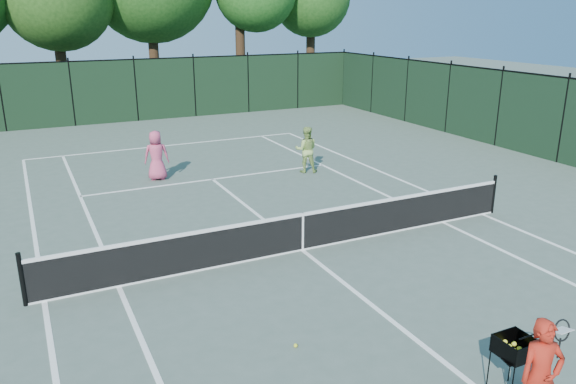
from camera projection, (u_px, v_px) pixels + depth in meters
name	position (u px, v px, depth m)	size (l,w,h in m)	color
ground	(302.00, 250.00, 12.86)	(90.00, 90.00, 0.00)	#4C5C52
sideline_doubles_left	(44.00, 301.00, 10.57)	(0.10, 23.77, 0.01)	white
sideline_doubles_right	(483.00, 214.00, 15.15)	(0.10, 23.77, 0.01)	white
sideline_singles_left	(119.00, 287.00, 11.14)	(0.10, 23.77, 0.01)	white
sideline_singles_right	(443.00, 222.00, 14.57)	(0.10, 23.77, 0.01)	white
baseline_far	(170.00, 145.00, 23.03)	(10.97, 0.10, 0.01)	white
service_line_far	(213.00, 179.00, 18.34)	(8.23, 0.10, 0.01)	white
center_service_line	(302.00, 250.00, 12.86)	(0.10, 12.80, 0.01)	white
tennis_net	(303.00, 231.00, 12.71)	(11.69, 0.09, 1.06)	black
fence_far	(136.00, 91.00, 27.81)	(24.00, 0.05, 3.00)	black
coach	(540.00, 377.00, 7.10)	(1.03, 0.54, 1.59)	#AA2013
player_pink	(156.00, 155.00, 18.09)	(0.88, 0.68, 1.61)	#C6466A
player_green	(306.00, 150.00, 18.95)	(0.94, 0.86, 1.57)	#95B75B
ball_hopper	(515.00, 347.00, 7.80)	(0.56, 0.56, 0.91)	black
loose_ball_midcourt	(296.00, 345.00, 9.12)	(0.07, 0.07, 0.07)	#C7D12A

